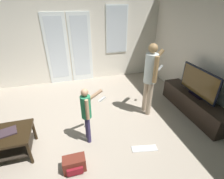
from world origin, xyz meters
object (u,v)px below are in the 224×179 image
tv_stand (193,104)px  person_adult (151,74)px  laptop_closed (5,133)px  flat_screen_tv (199,83)px  backpack (75,164)px  loose_keyboard (144,148)px  person_child (87,111)px

tv_stand → person_adult: 1.26m
tv_stand → person_adult: bearing=163.0°
laptop_closed → flat_screen_tv: bearing=-12.9°
tv_stand → backpack: size_ratio=5.27×
person_adult → loose_keyboard: (-0.52, -1.00, -0.93)m
laptop_closed → tv_stand: bearing=-12.9°
flat_screen_tv → laptop_closed: size_ratio=3.16×
flat_screen_tv → person_adult: (-0.99, 0.30, 0.19)m
person_child → loose_keyboard: person_child is taller
person_child → backpack: 0.83m
person_child → backpack: bearing=-118.5°
person_adult → backpack: size_ratio=4.69×
person_child → backpack: (-0.31, -0.57, -0.53)m
tv_stand → backpack: bearing=-164.2°
loose_keyboard → person_adult: bearing=62.6°
tv_stand → flat_screen_tv: bearing=114.4°
tv_stand → flat_screen_tv: flat_screen_tv is taller
flat_screen_tv → backpack: size_ratio=3.02×
flat_screen_tv → person_child: 2.41m
person_adult → person_child: bearing=-160.3°
person_adult → laptop_closed: (-2.70, -0.48, -0.48)m
tv_stand → laptop_closed: (-3.69, -0.18, 0.25)m
tv_stand → flat_screen_tv: size_ratio=1.75×
tv_stand → laptop_closed: bearing=-177.2°
tv_stand → person_child: person_child is taller
flat_screen_tv → backpack: bearing=-164.1°
laptop_closed → loose_keyboard: bearing=-28.9°
flat_screen_tv → backpack: 2.88m
flat_screen_tv → loose_keyboard: bearing=-155.1°
tv_stand → flat_screen_tv: 0.54m
backpack → laptop_closed: (-0.99, 0.59, 0.35)m
person_adult → loose_keyboard: person_adult is taller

